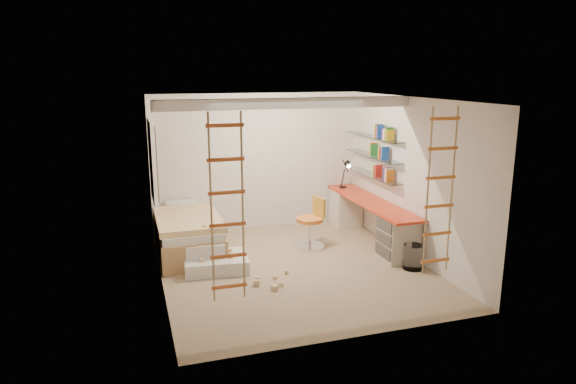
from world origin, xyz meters
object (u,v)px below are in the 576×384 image
object	(u,v)px
play_platform	(213,259)
desk	(370,219)
bed	(188,233)
swivel_chair	(311,230)

from	to	relation	value
play_platform	desk	bearing A→B (deg)	10.14
bed	play_platform	size ratio (longest dim) A/B	1.95
swivel_chair	play_platform	xyz separation A→B (m)	(-1.78, -0.47, -0.16)
desk	play_platform	world-z (taller)	desk
bed	play_platform	distance (m)	0.94
desk	bed	bearing A→B (deg)	173.51
desk	play_platform	distance (m)	2.98
desk	play_platform	size ratio (longest dim) A/B	2.73
bed	desk	bearing A→B (deg)	-6.49
desk	play_platform	bearing A→B (deg)	-169.86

